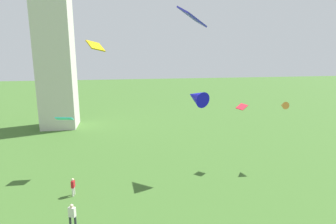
# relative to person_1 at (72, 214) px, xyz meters

# --- Properties ---
(person_1) EXTENTS (0.54, 0.43, 1.79)m
(person_1) POSITION_rel_person_1_xyz_m (0.00, 0.00, 0.00)
(person_1) COLOR #2D3338
(person_1) RESTS_ON ground_plane
(person_2) EXTENTS (0.30, 0.48, 1.55)m
(person_2) POSITION_rel_person_1_xyz_m (-0.67, 4.64, -0.14)
(person_2) COLOR silver
(person_2) RESTS_ON ground_plane
(kite_flying_0) EXTENTS (1.77, 1.84, 1.16)m
(kite_flying_0) POSITION_rel_person_1_xyz_m (7.67, -2.24, 12.86)
(kite_flying_0) COLOR #3530D2
(kite_flying_2) EXTENTS (1.43, 1.33, 0.52)m
(kite_flying_2) POSITION_rel_person_1_xyz_m (15.83, 8.71, 5.33)
(kite_flying_2) COLOR red
(kite_flying_3) EXTENTS (1.52, 1.85, 0.91)m
(kite_flying_3) POSITION_rel_person_1_xyz_m (1.83, 3.99, 11.36)
(kite_flying_3) COLOR #BD9909
(kite_flying_4) EXTENTS (2.29, 2.73, 1.81)m
(kite_flying_4) POSITION_rel_person_1_xyz_m (10.61, 7.47, 6.68)
(kite_flying_4) COLOR #1310D3
(kite_flying_5) EXTENTS (0.87, 1.23, 0.90)m
(kite_flying_5) POSITION_rel_person_1_xyz_m (20.03, 8.00, 5.49)
(kite_flying_5) COLOR orange
(kite_flying_6) EXTENTS (1.56, 1.07, 0.54)m
(kite_flying_6) POSITION_rel_person_1_xyz_m (-1.88, 9.35, 4.62)
(kite_flying_6) COLOR #2ACECF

